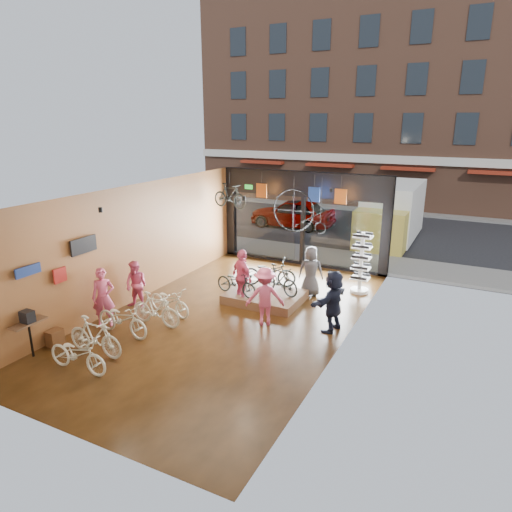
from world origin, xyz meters
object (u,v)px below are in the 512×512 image
Objects in this scene: sunglasses_rack at (361,263)px; display_platform at (265,297)px; floor_bike_1 at (95,336)px; customer_5 at (333,301)px; floor_bike_4 at (169,301)px; floor_bike_3 at (156,309)px; street_car at (292,213)px; display_bike_mid at (279,280)px; customer_3 at (265,296)px; customer_4 at (311,271)px; customer_1 at (136,285)px; customer_0 at (103,297)px; hung_bike at (230,196)px; display_bike_right at (269,272)px; penny_farthing at (302,213)px; box_truck at (389,215)px; customer_2 at (242,277)px; floor_bike_2 at (122,319)px; display_bike_left at (236,283)px; floor_bike_0 at (78,354)px.

display_platform is at bearing -127.26° from sunglasses_rack.
customer_5 reaches higher than floor_bike_1.
floor_bike_3 is at bearing -161.55° from floor_bike_4.
floor_bike_3 is at bearing -119.35° from sunglasses_rack.
display_platform is at bearing -25.10° from floor_bike_1.
street_car reaches higher than display_bike_mid.
customer_3 is 2.79m from customer_4.
floor_bike_1 is at bearing -72.74° from customer_1.
floor_bike_4 is 1.94m from customer_0.
hung_bike is at bearing 137.03° from display_platform.
sunglasses_rack is at bearing 6.60° from customer_0.
floor_bike_4 is 0.89× the size of display_bike_right.
penny_farthing is at bearing 25.66° from display_bike_mid.
box_truck is 3.80× the size of customer_2.
sunglasses_rack is (2.73, 1.60, 0.28)m from display_bike_right.
display_platform is 4.14m from customer_1.
customer_1 is at bearing -17.25° from customer_3.
box_truck is 15.16m from floor_bike_1.
customer_3 is (3.07, 3.55, 0.36)m from floor_bike_1.
display_platform is at bearing -91.74° from customer_3.
floor_bike_2 is 0.99× the size of customer_2.
floor_bike_4 is at bearing 150.76° from display_bike_left.
floor_bike_0 is at bearing -108.10° from sunglasses_rack.
customer_2 is 1.16× the size of hung_bike.
sunglasses_rack is (-0.05, 3.31, 0.17)m from customer_5.
display_bike_mid reaches higher than display_bike_left.
hung_bike is at bearing 16.96° from floor_bike_4.
display_platform is 3.52m from sunglasses_rack.
floor_bike_1 is 1.03× the size of floor_bike_3.
sunglasses_rack is 5.64m from hung_bike.
customer_2 is (-0.56, -0.52, 0.77)m from display_platform.
customer_3 reaches higher than display_bike_mid.
customer_5 is at bearing -138.59° from display_bike_right.
display_bike_right is 5.40m from customer_0.
customer_5 is 4.77m from penny_farthing.
customer_4 is (4.51, 4.90, -0.01)m from customer_0.
customer_1 is at bearing -115.22° from box_truck.
box_truck is at bearing 9.58° from display_bike_mid.
customer_0 reaches higher than floor_bike_4.
street_car is 2.80× the size of floor_bike_3.
hung_bike is (-3.89, 1.37, 2.07)m from customer_4.
customer_0 and customer_3 have the same top height.
customer_4 is at bearing -36.35° from display_bike_left.
display_bike_mid is 2.99m from sunglasses_rack.
floor_bike_3 is at bearing 135.86° from display_bike_right.
sunglasses_rack reaches higher than customer_4.
customer_2 is at bearing 28.98° from customer_4.
display_bike_mid is at bearing -37.32° from floor_bike_4.
display_platform is 1.38× the size of customer_3.
customer_3 is at bearing -149.92° from display_bike_mid.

